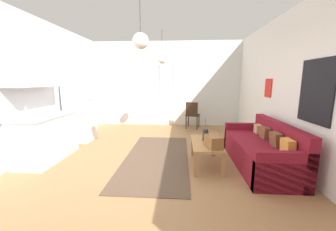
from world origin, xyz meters
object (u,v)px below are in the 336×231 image
Objects in this scene: couch at (263,151)px; coffee_table at (206,145)px; handbag at (214,141)px; accent_chair at (192,114)px; pendant_lamp_near at (141,41)px; bamboo_vase at (205,135)px; refrigerator at (80,109)px; pendant_lamp_far at (162,59)px.

coffee_table is (-1.04, -0.03, 0.10)m from couch.
handbag is 0.42× the size of accent_chair.
bamboo_vase is at bearing 11.28° from pendant_lamp_near.
refrigerator is at bearing 156.07° from coffee_table.
handbag is at bearing -77.05° from bamboo_vase.
couch is 2.93m from pendant_lamp_near.
accent_chair reaches higher than handbag.
refrigerator is 2.50m from pendant_lamp_far.
coffee_table is 2.34× the size of bamboo_vase.
accent_chair is at bearing 70.30° from pendant_lamp_near.
pendant_lamp_near reaches higher than refrigerator.
couch is 1.04m from handbag.
refrigerator is (-3.08, 1.37, 0.45)m from coffee_table.
couch is 2.47× the size of pendant_lamp_near.
handbag is at bearing -27.57° from refrigerator.
refrigerator is 2.13× the size of pendant_lamp_near.
coffee_table is at bearing 107.15° from accent_chair.
pendant_lamp_far reaches higher than coffee_table.
refrigerator is at bearing 152.43° from handbag.
coffee_table is 1.31× the size of pendant_lamp_near.
bamboo_vase is 0.41m from handbag.
pendant_lamp_far is at bearing 62.90° from accent_chair.
pendant_lamp_near is (1.92, -1.48, 1.38)m from refrigerator.
pendant_lamp_far is (-0.99, 1.86, 1.72)m from coffee_table.
couch is at bearing -5.06° from bamboo_vase.
handbag is at bearing -73.49° from coffee_table.
coffee_table is 2.72m from pendant_lamp_far.
pendant_lamp_far is (2.09, 0.49, 1.28)m from refrigerator.
handbag is 0.42× the size of pendant_lamp_far.
couch reaches higher than coffee_table.
accent_chair is (2.98, 1.47, -0.34)m from refrigerator.
coffee_table is 1.17× the size of pendant_lamp_far.
pendant_lamp_near reaches higher than accent_chair.
bamboo_vase is (-0.01, 0.12, 0.17)m from coffee_table.
refrigerator is 1.90× the size of accent_chair.
pendant_lamp_far is at bearing 119.37° from bamboo_vase.
refrigerator reaches higher than coffee_table.
pendant_lamp_near is 1.98m from pendant_lamp_far.
refrigerator is at bearing 161.96° from couch.
pendant_lamp_near is at bearing -174.52° from coffee_table.
coffee_table is 2.17m from pendant_lamp_near.
pendant_lamp_far reaches higher than accent_chair.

